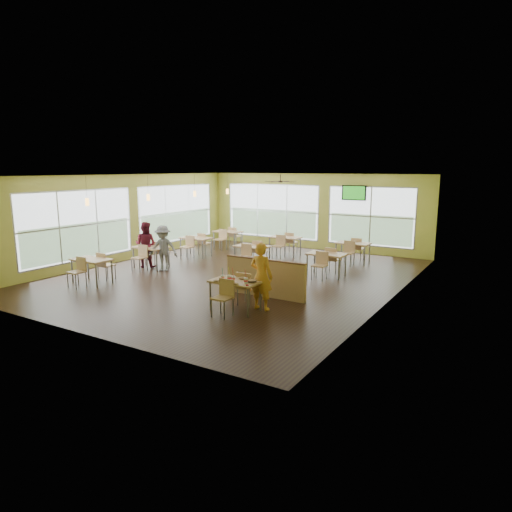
{
  "coord_description": "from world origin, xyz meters",
  "views": [
    {
      "loc": [
        7.98,
        -11.9,
        3.43
      ],
      "look_at": [
        1.49,
        -1.18,
        1.0
      ],
      "focal_mm": 32.0,
      "sensor_mm": 36.0,
      "label": 1
    }
  ],
  "objects_px": {
    "main_table": "(235,285)",
    "food_basket": "(252,281)",
    "half_wall_divider": "(265,278)",
    "man_plaid": "(261,276)"
  },
  "relations": [
    {
      "from": "half_wall_divider",
      "to": "man_plaid",
      "type": "relative_size",
      "value": 1.43
    },
    {
      "from": "half_wall_divider",
      "to": "food_basket",
      "type": "xyz_separation_m",
      "value": [
        0.44,
        -1.38,
        0.26
      ]
    },
    {
      "from": "main_table",
      "to": "food_basket",
      "type": "distance_m",
      "value": 0.47
    },
    {
      "from": "main_table",
      "to": "man_plaid",
      "type": "bearing_deg",
      "value": 39.41
    },
    {
      "from": "main_table",
      "to": "food_basket",
      "type": "bearing_deg",
      "value": 8.82
    },
    {
      "from": "half_wall_divider",
      "to": "man_plaid",
      "type": "distance_m",
      "value": 1.2
    },
    {
      "from": "man_plaid",
      "to": "half_wall_divider",
      "type": "bearing_deg",
      "value": -63.02
    },
    {
      "from": "half_wall_divider",
      "to": "food_basket",
      "type": "height_order",
      "value": "half_wall_divider"
    },
    {
      "from": "man_plaid",
      "to": "food_basket",
      "type": "height_order",
      "value": "man_plaid"
    },
    {
      "from": "main_table",
      "to": "half_wall_divider",
      "type": "relative_size",
      "value": 0.63
    }
  ]
}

